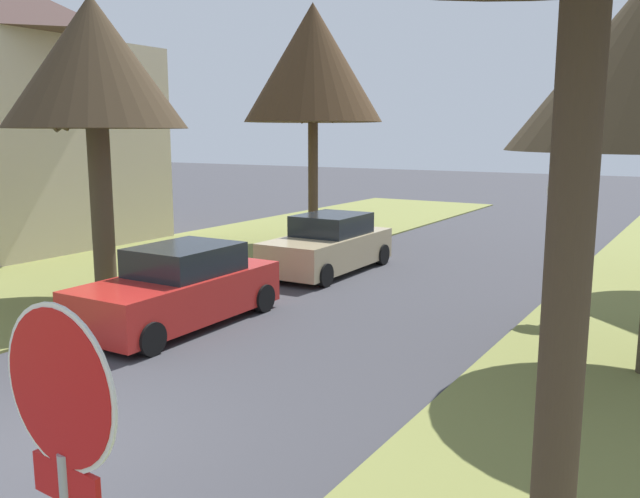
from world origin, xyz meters
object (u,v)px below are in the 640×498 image
object	(u,v)px
parked_sedan_red	(180,289)
parked_sedan_tan	(329,246)
stop_sign_near	(66,474)
stop_sign_far	(565,212)
street_tree_left_mid_b	(313,64)
street_tree_left_mid_a	(94,65)

from	to	relation	value
parked_sedan_red	parked_sedan_tan	bearing A→B (deg)	91.20
stop_sign_near	parked_sedan_tan	bearing A→B (deg)	116.21
stop_sign_far	parked_sedan_red	bearing A→B (deg)	-142.98
stop_sign_near	street_tree_left_mid_b	distance (m)	19.76
street_tree_left_mid_a	stop_sign_near	bearing A→B (deg)	-41.02
stop_sign_near	parked_sedan_tan	world-z (taller)	stop_sign_near
street_tree_left_mid_a	parked_sedan_red	bearing A→B (deg)	-12.74
stop_sign_far	street_tree_left_mid_b	bearing A→B (deg)	152.88
street_tree_left_mid_a	stop_sign_far	bearing A→B (deg)	23.77
stop_sign_near	parked_sedan_red	size ratio (longest dim) A/B	0.67
street_tree_left_mid_a	parked_sedan_tan	xyz separation A→B (m)	(2.83, 5.29, -4.51)
stop_sign_near	parked_sedan_tan	distance (m)	15.19
street_tree_left_mid_a	street_tree_left_mid_b	size ratio (longest dim) A/B	0.85
stop_sign_near	parked_sedan_red	bearing A→B (deg)	130.75
parked_sedan_red	parked_sedan_tan	size ratio (longest dim) A/B	1.00
street_tree_left_mid_a	parked_sedan_tan	world-z (taller)	street_tree_left_mid_a
stop_sign_near	stop_sign_far	size ratio (longest dim) A/B	1.01
parked_sedan_tan	street_tree_left_mid_a	bearing A→B (deg)	-118.17
street_tree_left_mid_a	street_tree_left_mid_b	bearing A→B (deg)	88.86
stop_sign_far	parked_sedan_red	distance (m)	8.01
parked_sedan_red	stop_sign_near	bearing A→B (deg)	-49.25
stop_sign_far	street_tree_left_mid_a	size ratio (longest dim) A/B	0.44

